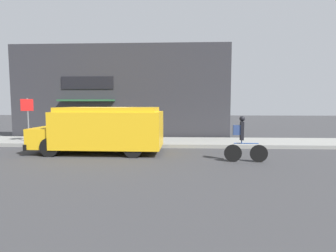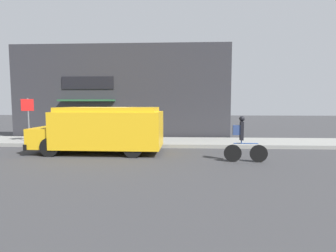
# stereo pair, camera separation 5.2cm
# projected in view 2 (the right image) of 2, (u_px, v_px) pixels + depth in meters

# --- Properties ---
(ground_plane) EXTENTS (70.00, 70.00, 0.00)m
(ground_plane) POSITION_uv_depth(u_px,v_px,m) (105.00, 148.00, 12.87)
(ground_plane) COLOR #38383A
(sidewalk) EXTENTS (28.00, 2.79, 0.18)m
(sidewalk) POSITION_uv_depth(u_px,v_px,m) (113.00, 142.00, 14.26)
(sidewalk) COLOR gray
(sidewalk) RESTS_ON ground_plane
(storefront) EXTENTS (13.31, 0.76, 5.71)m
(storefront) POSITION_uv_depth(u_px,v_px,m) (118.00, 92.00, 15.72)
(storefront) COLOR #2D2D33
(storefront) RESTS_ON ground_plane
(school_bus) EXTENTS (5.59, 2.66, 2.00)m
(school_bus) POSITION_uv_depth(u_px,v_px,m) (103.00, 129.00, 11.45)
(school_bus) COLOR yellow
(school_bus) RESTS_ON ground_plane
(cyclist) EXTENTS (1.59, 0.20, 1.71)m
(cyclist) POSITION_uv_depth(u_px,v_px,m) (243.00, 140.00, 9.65)
(cyclist) COLOR black
(cyclist) RESTS_ON ground_plane
(stop_sign_post) EXTENTS (0.45, 0.45, 2.26)m
(stop_sign_post) POSITION_uv_depth(u_px,v_px,m) (28.00, 113.00, 13.46)
(stop_sign_post) COLOR slate
(stop_sign_post) RESTS_ON sidewalk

